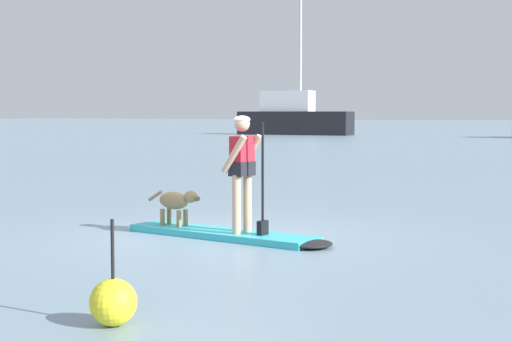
{
  "coord_description": "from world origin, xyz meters",
  "views": [
    {
      "loc": [
        5.93,
        -9.37,
        1.78
      ],
      "look_at": [
        0.0,
        1.0,
        0.9
      ],
      "focal_mm": 54.72,
      "sensor_mm": 36.0,
      "label": 1
    }
  ],
  "objects": [
    {
      "name": "ground_plane",
      "position": [
        0.0,
        0.0,
        0.0
      ],
      "size": [
        400.0,
        400.0,
        0.0
      ],
      "primitive_type": "plane",
      "color": "gray"
    },
    {
      "name": "paddleboard",
      "position": [
        0.23,
        -0.02,
        0.05
      ],
      "size": [
        3.32,
        0.91,
        0.1
      ],
      "color": "#33B2BF",
      "rests_on": "ground_plane"
    },
    {
      "name": "person_paddler",
      "position": [
        0.38,
        -0.03,
        1.05
      ],
      "size": [
        0.63,
        0.5,
        1.65
      ],
      "color": "tan",
      "rests_on": "paddleboard"
    },
    {
      "name": "dog",
      "position": [
        -0.84,
        0.07,
        0.46
      ],
      "size": [
        1.0,
        0.27,
        0.54
      ],
      "color": "#997A51",
      "rests_on": "paddleboard"
    },
    {
      "name": "moored_boat_outer",
      "position": [
        -23.79,
        48.89,
        1.43
      ],
      "size": [
        9.79,
        3.47,
        11.17
      ],
      "color": "black",
      "rests_on": "ground_plane"
    },
    {
      "name": "marker_buoy",
      "position": [
        1.71,
        -4.4,
        0.2
      ],
      "size": [
        0.4,
        0.4,
        0.9
      ],
      "color": "yellow",
      "rests_on": "ground_plane"
    }
  ]
}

